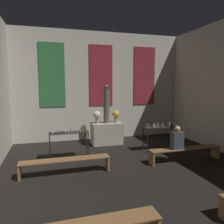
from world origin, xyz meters
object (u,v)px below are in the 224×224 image
Objects in this scene: candle_rack_left at (69,136)px; candle_rack_right at (160,130)px; flower_vase_left at (97,116)px; pew_back_left at (66,163)px; altar at (107,133)px; statue at (107,105)px; pew_back_right at (185,151)px; flower_vase_right at (116,115)px; person_seated at (177,139)px.

candle_rack_right is at bearing -0.03° from candle_rack_left.
candle_rack_left reaches higher than candle_rack_right.
flower_vase_left is 3.22m from pew_back_left.
candle_rack_right reaches higher than altar.
statue reaches higher than candle_rack_right.
statue reaches higher than pew_back_left.
altar is 0.51× the size of pew_back_right.
candle_rack_right is (2.07, -1.47, -0.43)m from flower_vase_left.
flower_vase_left reaches higher than altar.
altar is 0.86m from flower_vase_right.
flower_vase_right is 3.22m from pew_back_right.
flower_vase_right is at bearing 113.12° from person_seated.
statue is at bearing 90.00° from altar.
flower_vase_left is at bearing 144.70° from candle_rack_right.
pew_back_left is at bearing -129.86° from flower_vase_right.
altar is at bearing 55.47° from pew_back_left.
candle_rack_left is at bearing 179.97° from candle_rack_right.
candle_rack_right is 0.53× the size of pew_back_left.
candle_rack_left is at bearing 160.36° from pew_back_right.
flower_vase_left reaches higher than person_seated.
candle_rack_right is (3.34, -0.00, -0.00)m from candle_rack_left.
candle_rack_right is at bearing 19.61° from pew_back_left.
pew_back_left is (-2.28, -2.73, -0.87)m from flower_vase_right.
candle_rack_right is at bearing -35.30° from flower_vase_left.
flower_vase_left is at bearing 180.00° from altar.
pew_back_left is 1.00× the size of pew_back_right.
pew_back_right is (3.76, 0.00, 0.00)m from pew_back_left.
candle_rack_left is (-1.67, -1.46, -0.85)m from statue.
flower_vase_right is 3.00m from person_seated.
flower_vase_left is (-0.40, 0.00, 0.76)m from altar.
altar is 2.44× the size of flower_vase_left.
person_seated is (3.45, 0.00, 0.42)m from pew_back_left.
flower_vase_right is at bearing 50.14° from pew_back_left.
pew_back_left is 3.29× the size of person_seated.
pew_back_right is (0.21, -1.26, -0.44)m from candle_rack_right.
flower_vase_right is at bearing 0.00° from flower_vase_left.
flower_vase_right is at bearing 130.89° from candle_rack_right.
statue is 0.58m from flower_vase_left.
statue is 2.38m from candle_rack_right.
statue is 2.38m from candle_rack_left.
flower_vase_left is at bearing 180.00° from statue.
altar reaches higher than pew_back_left.
pew_back_left is at bearing -124.53° from altar.
statue is 3.56m from pew_back_left.
flower_vase_right is (0.80, 0.00, 0.00)m from flower_vase_left.
candle_rack_left is 3.48m from person_seated.
flower_vase_right is at bearing 35.27° from candle_rack_left.
candle_rack_left is (-2.07, -1.46, -0.43)m from flower_vase_right.
candle_rack_right reaches higher than pew_back_right.
flower_vase_left and flower_vase_right have the same top height.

